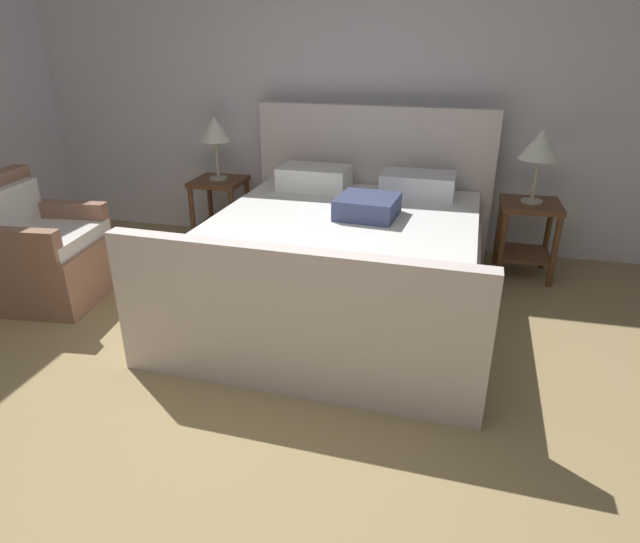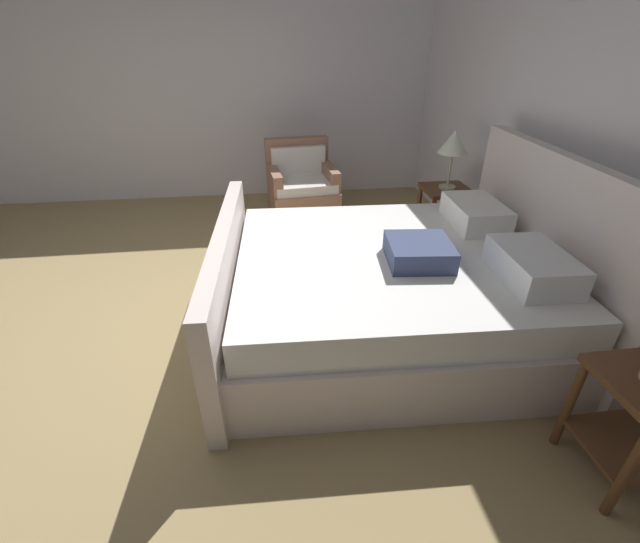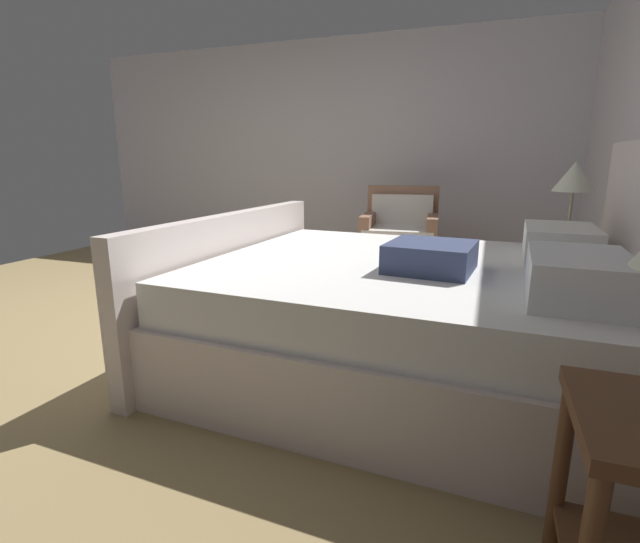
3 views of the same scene
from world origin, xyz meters
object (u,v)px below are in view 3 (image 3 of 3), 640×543
at_px(armchair, 399,243).
at_px(table_lamp_left, 574,179).
at_px(bed, 412,311).
at_px(nightstand_left, 563,265).

bearing_deg(armchair, table_lamp_left, 59.63).
distance_m(bed, table_lamp_left, 1.73).
bearing_deg(bed, armchair, -167.57).
bearing_deg(nightstand_left, bed, -34.36).
xyz_separation_m(bed, table_lamp_left, (-1.32, 0.90, 0.67)).
distance_m(table_lamp_left, armchair, 1.72).
bearing_deg(nightstand_left, armchair, -120.37).
height_order(nightstand_left, armchair, armchair).
bearing_deg(armchair, nightstand_left, 59.63).
relative_size(nightstand_left, armchair, 0.67).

